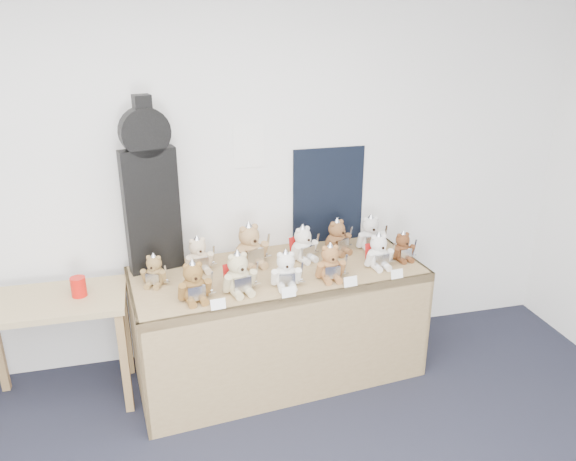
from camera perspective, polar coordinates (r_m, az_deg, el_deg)
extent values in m
plane|color=white|center=(3.86, -12.67, 5.01)|extent=(6.00, 0.00, 6.00)
cube|color=white|center=(3.86, -4.01, 8.56)|extent=(0.21, 0.00, 0.30)
cube|color=olive|center=(3.75, -1.06, -4.43)|extent=(1.99, 0.99, 0.06)
cube|color=olive|center=(3.62, 1.03, -12.26)|extent=(1.91, 0.22, 0.80)
cube|color=olive|center=(3.78, -15.07, -11.49)|extent=(0.10, 0.80, 0.80)
cube|color=olive|center=(4.29, 11.15, -6.90)|extent=(0.10, 0.80, 0.80)
cube|color=tan|center=(3.79, -23.00, -6.70)|extent=(0.90, 0.50, 0.04)
cube|color=brown|center=(3.74, -16.26, -12.81)|extent=(0.05, 0.05, 0.71)
cube|color=brown|center=(4.10, -16.12, -9.55)|extent=(0.05, 0.05, 0.71)
cube|color=black|center=(3.71, -13.64, 1.94)|extent=(0.36, 0.18, 0.82)
cylinder|color=black|center=(3.58, -14.36, 9.67)|extent=(0.32, 0.17, 0.31)
cube|color=black|center=(3.55, -14.54, 11.59)|extent=(0.12, 0.11, 0.20)
cube|color=black|center=(4.10, 4.10, 3.57)|extent=(0.53, 0.03, 0.71)
cylinder|color=red|center=(3.73, -20.51, -5.37)|extent=(0.09, 0.09, 0.13)
ellipsoid|color=brown|center=(3.39, -9.52, -5.90)|extent=(0.18, 0.16, 0.16)
sphere|color=brown|center=(3.34, -9.63, -4.25)|extent=(0.12, 0.12, 0.12)
cylinder|color=brown|center=(3.30, -9.41, -4.74)|extent=(0.05, 0.03, 0.05)
sphere|color=black|center=(3.28, -9.33, -4.87)|extent=(0.02, 0.02, 0.02)
sphere|color=brown|center=(3.31, -10.33, -3.64)|extent=(0.04, 0.04, 0.04)
sphere|color=brown|center=(3.33, -9.04, -3.43)|extent=(0.04, 0.04, 0.04)
cylinder|color=brown|center=(3.35, -10.72, -6.14)|extent=(0.06, 0.09, 0.12)
cylinder|color=brown|center=(3.38, -8.18, -5.71)|extent=(0.06, 0.09, 0.12)
cylinder|color=brown|center=(3.35, -9.84, -7.11)|extent=(0.06, 0.11, 0.05)
cylinder|color=brown|center=(3.37, -8.63, -6.90)|extent=(0.06, 0.11, 0.05)
cube|color=white|center=(3.33, -9.26, -6.30)|extent=(0.11, 0.03, 0.09)
cone|color=white|center=(3.32, -9.69, -3.47)|extent=(0.10, 0.10, 0.08)
cube|color=white|center=(3.37, -7.75, -5.36)|extent=(0.02, 0.04, 0.17)
cube|color=white|center=(3.40, -7.69, -6.33)|extent=(0.05, 0.01, 0.01)
ellipsoid|color=#C4B68A|center=(3.45, -5.07, -5.10)|extent=(0.20, 0.18, 0.17)
sphere|color=#C4B68A|center=(3.40, -5.13, -3.37)|extent=(0.13, 0.13, 0.13)
cylinder|color=#C4B68A|center=(3.36, -4.77, -3.86)|extent=(0.06, 0.04, 0.05)
sphere|color=black|center=(3.34, -4.65, -3.98)|extent=(0.02, 0.02, 0.02)
sphere|color=#C4B68A|center=(3.36, -5.80, -2.74)|extent=(0.04, 0.04, 0.04)
sphere|color=#C4B68A|center=(3.39, -4.52, -2.48)|extent=(0.04, 0.04, 0.04)
cylinder|color=#C4B68A|center=(3.40, -6.21, -5.39)|extent=(0.07, 0.10, 0.13)
cylinder|color=#C4B68A|center=(3.45, -3.69, -4.84)|extent=(0.07, 0.10, 0.13)
cylinder|color=#C4B68A|center=(3.41, -5.25, -6.37)|extent=(0.08, 0.12, 0.05)
cylinder|color=#C4B68A|center=(3.43, -4.06, -6.10)|extent=(0.08, 0.12, 0.05)
cube|color=white|center=(3.39, -4.63, -5.49)|extent=(0.11, 0.04, 0.09)
cone|color=white|center=(3.37, -5.16, -2.55)|extent=(0.11, 0.11, 0.08)
cube|color=white|center=(3.44, -3.22, -4.46)|extent=(0.02, 0.04, 0.18)
cube|color=white|center=(3.47, -3.19, -5.47)|extent=(0.05, 0.02, 0.01)
cube|color=#A11212|center=(3.49, -5.49, -4.49)|extent=(0.14, 0.06, 0.15)
ellipsoid|color=white|center=(3.50, -0.24, -4.67)|extent=(0.17, 0.15, 0.15)
sphere|color=white|center=(3.46, -0.24, -3.14)|extent=(0.11, 0.11, 0.11)
cylinder|color=white|center=(3.42, -0.12, -3.60)|extent=(0.05, 0.03, 0.05)
sphere|color=black|center=(3.41, -0.08, -3.72)|extent=(0.02, 0.02, 0.02)
sphere|color=white|center=(3.44, -0.85, -2.51)|extent=(0.04, 0.04, 0.04)
sphere|color=white|center=(3.45, 0.36, -2.43)|extent=(0.04, 0.04, 0.04)
cylinder|color=white|center=(3.48, -1.39, -4.77)|extent=(0.05, 0.09, 0.12)
cylinder|color=white|center=(3.49, 1.00, -4.61)|extent=(0.05, 0.09, 0.12)
cylinder|color=white|center=(3.47, -0.67, -5.74)|extent=(0.06, 0.10, 0.05)
cylinder|color=white|center=(3.48, 0.46, -5.66)|extent=(0.06, 0.10, 0.05)
cube|color=white|center=(3.45, -0.09, -5.04)|extent=(0.10, 0.03, 0.08)
cone|color=white|center=(3.44, -0.24, -2.41)|extent=(0.10, 0.10, 0.07)
cube|color=white|center=(3.48, 1.41, -4.33)|extent=(0.02, 0.04, 0.16)
cube|color=white|center=(3.51, 1.40, -5.23)|extent=(0.05, 0.01, 0.01)
ellipsoid|color=#986539|center=(3.61, 4.25, -3.91)|extent=(0.16, 0.13, 0.15)
sphere|color=#986539|center=(3.57, 4.29, -2.42)|extent=(0.11, 0.11, 0.11)
cylinder|color=#986539|center=(3.53, 4.52, -2.85)|extent=(0.05, 0.03, 0.05)
sphere|color=black|center=(3.51, 4.61, -2.96)|extent=(0.02, 0.02, 0.02)
sphere|color=#986539|center=(3.54, 3.75, -1.82)|extent=(0.04, 0.04, 0.04)
sphere|color=#986539|center=(3.56, 4.88, -1.71)|extent=(0.04, 0.04, 0.04)
cylinder|color=#986539|center=(3.57, 3.22, -4.05)|extent=(0.04, 0.09, 0.12)
cylinder|color=#986539|center=(3.61, 5.45, -3.81)|extent=(0.04, 0.09, 0.12)
cylinder|color=#986539|center=(3.57, 3.96, -4.96)|extent=(0.05, 0.10, 0.05)
cylinder|color=#986539|center=(3.59, 5.02, -4.84)|extent=(0.05, 0.10, 0.05)
cube|color=white|center=(3.56, 4.54, -4.26)|extent=(0.10, 0.02, 0.08)
cone|color=white|center=(3.55, 4.32, -1.71)|extent=(0.10, 0.10, 0.07)
cube|color=white|center=(3.60, 5.87, -3.51)|extent=(0.01, 0.04, 0.16)
cube|color=white|center=(3.63, 5.84, -4.39)|extent=(0.05, 0.01, 0.01)
ellipsoid|color=white|center=(3.81, 9.09, -2.72)|extent=(0.17, 0.15, 0.15)
sphere|color=white|center=(3.77, 9.18, -1.29)|extent=(0.11, 0.11, 0.11)
cylinder|color=white|center=(3.73, 9.52, -1.68)|extent=(0.05, 0.03, 0.05)
sphere|color=black|center=(3.72, 9.65, -1.77)|extent=(0.02, 0.02, 0.02)
sphere|color=white|center=(3.74, 8.73, -0.74)|extent=(0.04, 0.04, 0.04)
sphere|color=white|center=(3.77, 9.71, -0.60)|extent=(0.04, 0.04, 0.04)
cylinder|color=white|center=(3.76, 8.25, -2.88)|extent=(0.05, 0.09, 0.12)
cylinder|color=white|center=(3.83, 10.20, -2.56)|extent=(0.05, 0.09, 0.12)
cylinder|color=white|center=(3.77, 8.98, -3.72)|extent=(0.06, 0.10, 0.05)
cylinder|color=white|center=(3.80, 9.90, -3.56)|extent=(0.06, 0.10, 0.05)
cube|color=white|center=(3.76, 9.53, -3.01)|extent=(0.10, 0.03, 0.08)
cone|color=white|center=(3.75, 9.23, -0.61)|extent=(0.10, 0.10, 0.07)
cube|color=white|center=(3.82, 10.61, -2.26)|extent=(0.02, 0.04, 0.16)
cube|color=white|center=(3.84, 10.55, -3.10)|extent=(0.05, 0.01, 0.01)
cube|color=#A11212|center=(3.85, 8.70, -2.23)|extent=(0.13, 0.04, 0.14)
ellipsoid|color=brown|center=(3.95, 11.48, -2.14)|extent=(0.15, 0.13, 0.13)
sphere|color=brown|center=(3.92, 11.58, -0.95)|extent=(0.10, 0.10, 0.10)
cylinder|color=brown|center=(3.89, 11.89, -1.27)|extent=(0.04, 0.03, 0.04)
sphere|color=black|center=(3.88, 12.01, -1.34)|extent=(0.02, 0.02, 0.02)
sphere|color=brown|center=(3.89, 11.23, -0.51)|extent=(0.03, 0.03, 0.03)
sphere|color=brown|center=(3.92, 12.00, -0.38)|extent=(0.03, 0.03, 0.03)
cylinder|color=brown|center=(3.90, 10.84, -2.28)|extent=(0.05, 0.08, 0.10)
cylinder|color=brown|center=(3.97, 12.38, -2.00)|extent=(0.05, 0.08, 0.10)
cylinder|color=brown|center=(3.92, 11.43, -2.96)|extent=(0.05, 0.09, 0.04)
cylinder|color=brown|center=(3.95, 12.16, -2.82)|extent=(0.05, 0.09, 0.04)
cube|color=white|center=(3.91, 11.89, -2.37)|extent=(0.09, 0.03, 0.07)
cone|color=white|center=(3.90, 11.62, -0.40)|extent=(0.08, 0.08, 0.06)
cube|color=white|center=(3.96, 12.72, -1.74)|extent=(0.01, 0.03, 0.14)
cube|color=white|center=(3.98, 12.66, -2.44)|extent=(0.04, 0.01, 0.01)
ellipsoid|color=beige|center=(3.76, -9.10, -3.08)|extent=(0.18, 0.16, 0.15)
sphere|color=beige|center=(3.72, -9.19, -1.64)|extent=(0.11, 0.11, 0.11)
cylinder|color=beige|center=(3.68, -8.95, -2.03)|extent=(0.05, 0.03, 0.05)
sphere|color=black|center=(3.66, -8.87, -2.12)|extent=(0.02, 0.02, 0.02)
sphere|color=beige|center=(3.69, -9.77, -1.12)|extent=(0.04, 0.04, 0.04)
sphere|color=beige|center=(3.71, -8.69, -0.92)|extent=(0.04, 0.04, 0.04)
cylinder|color=beige|center=(3.72, -10.08, -3.29)|extent=(0.06, 0.09, 0.12)
cylinder|color=beige|center=(3.76, -7.96, -2.89)|extent=(0.06, 0.09, 0.12)
cylinder|color=beige|center=(3.72, -9.31, -4.10)|extent=(0.07, 0.11, 0.05)
cylinder|color=beige|center=(3.74, -8.30, -3.91)|extent=(0.07, 0.11, 0.05)
cube|color=white|center=(3.70, -8.81, -3.38)|extent=(0.10, 0.04, 0.08)
cone|color=white|center=(3.70, -9.23, -0.96)|extent=(0.10, 0.10, 0.07)
cube|color=white|center=(3.74, -7.59, -2.57)|extent=(0.02, 0.04, 0.16)
cube|color=white|center=(3.77, -7.54, -3.42)|extent=(0.05, 0.02, 0.01)
ellipsoid|color=#AA8355|center=(3.79, -3.94, -2.34)|extent=(0.24, 0.22, 0.19)
sphere|color=#AA8355|center=(3.74, -3.99, -0.54)|extent=(0.14, 0.14, 0.14)
cylinder|color=#AA8355|center=(3.70, -3.52, -0.98)|extent=(0.07, 0.05, 0.06)
sphere|color=black|center=(3.68, -3.36, -1.09)|extent=(0.02, 0.02, 0.02)
sphere|color=#AA8355|center=(3.70, -4.63, 0.11)|extent=(0.05, 0.05, 0.05)
sphere|color=#AA8355|center=(3.74, -3.40, 0.39)|extent=(0.05, 0.05, 0.05)
cylinder|color=#AA8355|center=(3.73, -4.98, -2.64)|extent=(0.09, 0.12, 0.15)
cylinder|color=#AA8355|center=(3.81, -2.57, -2.03)|extent=(0.09, 0.12, 0.15)
cylinder|color=#AA8355|center=(3.74, -3.98, -3.61)|extent=(0.10, 0.14, 0.06)
cylinder|color=#AA8355|center=(3.78, -2.84, -3.31)|extent=(0.10, 0.14, 0.06)
cube|color=white|center=(3.73, -3.37, -2.67)|extent=(0.13, 0.06, 0.11)
cone|color=white|center=(3.72, -4.01, 0.32)|extent=(0.12, 0.12, 0.09)
cube|color=white|center=(3.80, -2.09, -1.61)|extent=(0.03, 0.05, 0.20)
cube|color=white|center=(3.83, -2.07, -2.67)|extent=(0.06, 0.03, 0.01)
ellipsoid|color=white|center=(3.87, 1.49, -2.01)|extent=(0.20, 0.19, 0.16)
sphere|color=white|center=(3.83, 1.50, -0.55)|extent=(0.12, 0.12, 0.12)
cylinder|color=white|center=(3.80, 1.96, -0.90)|extent=(0.06, 0.04, 0.05)
sphere|color=black|center=(3.78, 2.13, -0.98)|extent=(0.02, 0.02, 0.02)
sphere|color=white|center=(3.79, 1.06, -0.04)|extent=(0.04, 0.04, 0.04)
sphere|color=white|center=(3.83, 1.96, 0.21)|extent=(0.04, 0.04, 0.04)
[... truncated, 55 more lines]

